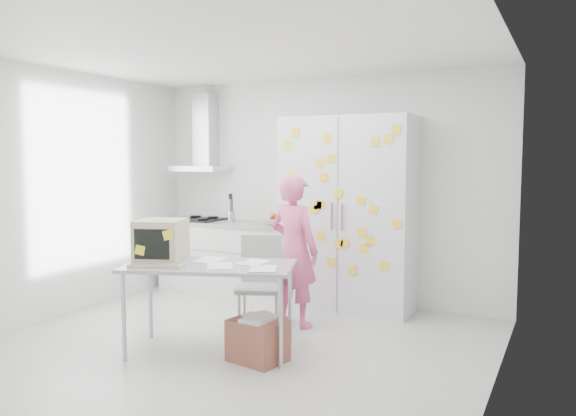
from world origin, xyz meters
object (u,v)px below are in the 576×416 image
at_px(person, 294,250).
at_px(desk, 178,252).
at_px(cardboard_box, 258,340).
at_px(chair, 260,279).

xyz_separation_m(person, desk, (-0.60, -1.13, 0.11)).
bearing_deg(desk, cardboard_box, -15.04).
relative_size(person, chair, 1.63).
bearing_deg(chair, person, 40.20).
height_order(person, desk, person).
bearing_deg(person, desk, 75.15).
distance_m(person, chair, 0.48).
xyz_separation_m(person, chair, (-0.19, -0.37, -0.24)).
height_order(desk, chair, desk).
bearing_deg(person, cardboard_box, 112.88).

